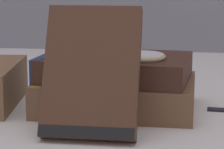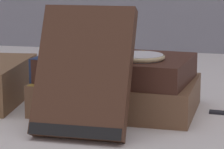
{
  "view_description": "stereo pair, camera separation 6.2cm",
  "coord_description": "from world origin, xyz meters",
  "px_view_note": "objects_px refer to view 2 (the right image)",
  "views": [
    {
      "loc": [
        0.08,
        -0.6,
        0.17
      ],
      "look_at": [
        -0.0,
        0.0,
        0.05
      ],
      "focal_mm": 85.0,
      "sensor_mm": 36.0,
      "label": 1
    },
    {
      "loc": [
        0.14,
        -0.59,
        0.17
      ],
      "look_at": [
        -0.0,
        0.0,
        0.05
      ],
      "focal_mm": 85.0,
      "sensor_mm": 36.0,
      "label": 2
    }
  ],
  "objects_px": {
    "pocket_watch": "(139,57)",
    "book_flat_top": "(111,67)",
    "book_leaning_front": "(83,76)",
    "book_flat_bottom": "(116,94)"
  },
  "relations": [
    {
      "from": "book_flat_bottom",
      "to": "pocket_watch",
      "type": "bearing_deg",
      "value": -34.19
    },
    {
      "from": "book_flat_bottom",
      "to": "pocket_watch",
      "type": "relative_size",
      "value": 3.03
    },
    {
      "from": "book_flat_bottom",
      "to": "book_flat_top",
      "type": "bearing_deg",
      "value": -167.71
    },
    {
      "from": "book_leaning_front",
      "to": "pocket_watch",
      "type": "distance_m",
      "value": 0.09
    },
    {
      "from": "book_leaning_front",
      "to": "pocket_watch",
      "type": "bearing_deg",
      "value": 61.43
    },
    {
      "from": "book_flat_top",
      "to": "book_flat_bottom",
      "type": "bearing_deg",
      "value": 16.41
    },
    {
      "from": "book_flat_bottom",
      "to": "pocket_watch",
      "type": "distance_m",
      "value": 0.06
    },
    {
      "from": "book_flat_top",
      "to": "pocket_watch",
      "type": "xyz_separation_m",
      "value": [
        0.04,
        -0.02,
        0.02
      ]
    },
    {
      "from": "book_leaning_front",
      "to": "pocket_watch",
      "type": "relative_size",
      "value": 2.11
    },
    {
      "from": "pocket_watch",
      "to": "book_flat_top",
      "type": "bearing_deg",
      "value": 150.44
    }
  ]
}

